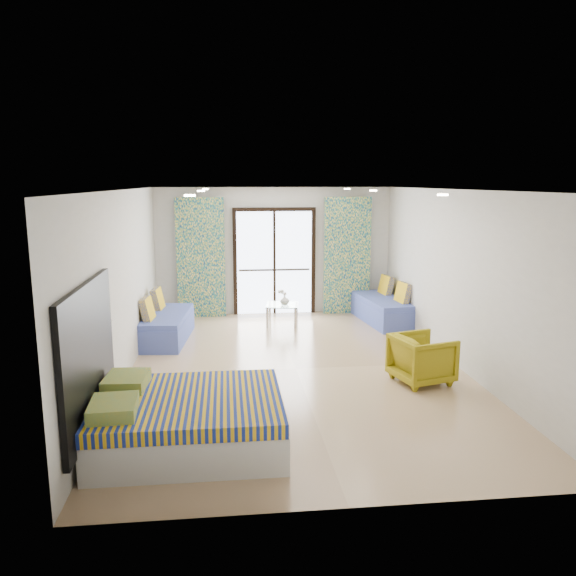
{
  "coord_description": "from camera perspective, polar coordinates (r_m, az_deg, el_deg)",
  "views": [
    {
      "loc": [
        -1.03,
        -8.13,
        2.82
      ],
      "look_at": [
        -0.06,
        0.58,
        1.15
      ],
      "focal_mm": 35.0,
      "sensor_mm": 36.0,
      "label": 1
    }
  ],
  "objects": [
    {
      "name": "daybed_right",
      "position": [
        11.54,
        9.62,
        -2.1
      ],
      "size": [
        0.91,
        1.87,
        0.89
      ],
      "rotation": [
        0.0,
        0.0,
        0.12
      ],
      "color": "#4859AC",
      "rests_on": "floor"
    },
    {
      "name": "balcony_rail",
      "position": [
        12.05,
        -1.39,
        1.86
      ],
      "size": [
        1.52,
        0.03,
        0.04
      ],
      "primitive_type": "cube",
      "color": "#595451",
      "rests_on": "balcony_door"
    },
    {
      "name": "coffee_table",
      "position": [
        11.16,
        -0.59,
        -1.89
      ],
      "size": [
        0.73,
        0.73,
        0.72
      ],
      "rotation": [
        0.0,
        0.0,
        -0.17
      ],
      "color": "silver",
      "rests_on": "floor"
    },
    {
      "name": "downlight_b",
      "position": [
        6.6,
        15.45,
        9.11
      ],
      "size": [
        0.12,
        0.12,
        0.02
      ],
      "primitive_type": "cylinder",
      "color": "#FFE0B2",
      "rests_on": "ceiling"
    },
    {
      "name": "vase",
      "position": [
        11.11,
        -0.35,
        -1.22
      ],
      "size": [
        0.22,
        0.23,
        0.19
      ],
      "primitive_type": "imported",
      "rotation": [
        0.0,
        0.0,
        0.2
      ],
      "color": "white",
      "rests_on": "coffee_table"
    },
    {
      "name": "armchair",
      "position": [
        8.23,
        13.47,
        -6.77
      ],
      "size": [
        0.86,
        0.89,
        0.76
      ],
      "primitive_type": "imported",
      "rotation": [
        0.0,
        0.0,
        1.83
      ],
      "color": "#9E8E14",
      "rests_on": "floor"
    },
    {
      "name": "wall_front",
      "position": [
        4.73,
        6.57,
        -7.36
      ],
      "size": [
        5.0,
        0.01,
        2.7
      ],
      "primitive_type": null,
      "color": "silver",
      "rests_on": "ground"
    },
    {
      "name": "switch_plate",
      "position": [
        7.37,
        -17.48,
        -3.61
      ],
      "size": [
        0.02,
        0.1,
        0.1
      ],
      "primitive_type": "cube",
      "color": "silver",
      "rests_on": "wall_left"
    },
    {
      "name": "downlight_c",
      "position": [
        9.14,
        -8.82,
        9.73
      ],
      "size": [
        0.12,
        0.12,
        0.02
      ],
      "primitive_type": "cylinder",
      "color": "#FFE0B2",
      "rests_on": "ceiling"
    },
    {
      "name": "ceiling",
      "position": [
        8.2,
        0.86,
        9.96
      ],
      "size": [
        5.0,
        7.5,
        0.01
      ],
      "primitive_type": null,
      "color": "silver",
      "rests_on": "ground"
    },
    {
      "name": "wall_back",
      "position": [
        12.01,
        -1.41,
        3.76
      ],
      "size": [
        5.0,
        0.01,
        2.7
      ],
      "primitive_type": null,
      "color": "silver",
      "rests_on": "ground"
    },
    {
      "name": "bed",
      "position": [
        6.3,
        -10.16,
        -13.06
      ],
      "size": [
        1.99,
        1.62,
        0.69
      ],
      "color": "silver",
      "rests_on": "floor"
    },
    {
      "name": "downlight_a",
      "position": [
        6.14,
        -9.96,
        9.24
      ],
      "size": [
        0.12,
        0.12,
        0.02
      ],
      "primitive_type": "cylinder",
      "color": "#FFE0B2",
      "rests_on": "ceiling"
    },
    {
      "name": "balcony_door",
      "position": [
        12.0,
        -1.4,
        3.31
      ],
      "size": [
        1.76,
        0.08,
        2.28
      ],
      "color": "black",
      "rests_on": "floor"
    },
    {
      "name": "downlight_d",
      "position": [
        9.45,
        8.66,
        9.76
      ],
      "size": [
        0.12,
        0.12,
        0.02
      ],
      "primitive_type": "cylinder",
      "color": "#FFE0B2",
      "rests_on": "ceiling"
    },
    {
      "name": "wall_left",
      "position": [
        8.39,
        -16.36,
        0.26
      ],
      "size": [
        0.01,
        7.5,
        2.7
      ],
      "primitive_type": null,
      "color": "silver",
      "rests_on": "ground"
    },
    {
      "name": "curtain_left",
      "position": [
        11.82,
        -8.85,
        3.03
      ],
      "size": [
        1.0,
        0.1,
        2.5
      ],
      "primitive_type": "cube",
      "color": "silver",
      "rests_on": "floor"
    },
    {
      "name": "floor",
      "position": [
        8.67,
        0.81,
        -8.2
      ],
      "size": [
        5.0,
        7.5,
        0.01
      ],
      "primitive_type": null,
      "color": "tan",
      "rests_on": "ground"
    },
    {
      "name": "wall_right",
      "position": [
        8.98,
        16.86,
        0.91
      ],
      "size": [
        0.01,
        7.5,
        2.7
      ],
      "primitive_type": null,
      "color": "silver",
      "rests_on": "ground"
    },
    {
      "name": "downlight_e",
      "position": [
        11.14,
        -8.4,
        9.91
      ],
      "size": [
        0.12,
        0.12,
        0.02
      ],
      "primitive_type": "cylinder",
      "color": "#FFE0B2",
      "rests_on": "ceiling"
    },
    {
      "name": "daybed_left",
      "position": [
        10.32,
        -12.24,
        -3.75
      ],
      "size": [
        0.86,
        1.84,
        0.88
      ],
      "rotation": [
        0.0,
        0.0,
        -0.1
      ],
      "color": "#4859AC",
      "rests_on": "floor"
    },
    {
      "name": "headboard",
      "position": [
        6.19,
        -19.57,
        -6.46
      ],
      "size": [
        0.06,
        2.1,
        1.5
      ],
      "primitive_type": "cube",
      "color": "black",
      "rests_on": "floor"
    },
    {
      "name": "curtain_right",
      "position": [
        12.08,
        6.02,
        3.27
      ],
      "size": [
        1.0,
        0.1,
        2.5
      ],
      "primitive_type": "cube",
      "color": "silver",
      "rests_on": "floor"
    },
    {
      "name": "downlight_f",
      "position": [
        11.39,
        6.03,
        9.98
      ],
      "size": [
        0.12,
        0.12,
        0.02
      ],
      "primitive_type": "cylinder",
      "color": "#FFE0B2",
      "rests_on": "ceiling"
    }
  ]
}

